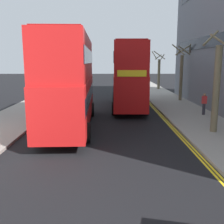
# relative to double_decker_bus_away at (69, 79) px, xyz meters

# --- Properties ---
(sidewalk_right) EXTENTS (4.00, 80.00, 0.14)m
(sidewalk_right) POSITION_rel_double_decker_bus_away_xyz_m (8.60, 0.57, -2.96)
(sidewalk_right) COLOR gray
(sidewalk_right) RESTS_ON ground
(sidewalk_left) EXTENTS (4.00, 80.00, 0.14)m
(sidewalk_left) POSITION_rel_double_decker_bus_away_xyz_m (-4.40, 0.57, -2.96)
(sidewalk_left) COLOR gray
(sidewalk_left) RESTS_ON ground
(kerb_line_outer) EXTENTS (0.10, 56.00, 0.01)m
(kerb_line_outer) POSITION_rel_double_decker_bus_away_xyz_m (6.50, -1.43, -3.03)
(kerb_line_outer) COLOR yellow
(kerb_line_outer) RESTS_ON ground
(kerb_line_inner) EXTENTS (0.10, 56.00, 0.01)m
(kerb_line_inner) POSITION_rel_double_decker_bus_away_xyz_m (6.34, -1.43, -3.03)
(kerb_line_inner) COLOR yellow
(kerb_line_inner) RESTS_ON ground
(double_decker_bus_away) EXTENTS (3.06, 10.88, 5.64)m
(double_decker_bus_away) POSITION_rel_double_decker_bus_away_xyz_m (0.00, 0.00, 0.00)
(double_decker_bus_away) COLOR red
(double_decker_bus_away) RESTS_ON ground
(double_decker_bus_oncoming) EXTENTS (2.96, 10.86, 5.64)m
(double_decker_bus_oncoming) POSITION_rel_double_decker_bus_away_xyz_m (4.11, 7.21, 0.00)
(double_decker_bus_oncoming) COLOR #B20F0F
(double_decker_bus_oncoming) RESTS_ON ground
(pedestrian_far) EXTENTS (0.34, 0.22, 1.62)m
(pedestrian_far) POSITION_rel_double_decker_bus_away_xyz_m (9.56, 3.20, -2.04)
(pedestrian_far) COLOR #2D2D38
(pedestrian_far) RESTS_ON sidewalk_right
(street_tree_near) EXTENTS (1.47, 1.51, 5.69)m
(street_tree_near) POSITION_rel_double_decker_bus_away_xyz_m (8.43, -1.69, -0.30)
(street_tree_near) COLOR #6B6047
(street_tree_near) RESTS_ON sidewalk_right
(street_tree_far) EXTENTS (1.72, 1.67, 5.42)m
(street_tree_far) POSITION_rel_double_decker_bus_away_xyz_m (9.57, 22.54, -0.42)
(street_tree_far) COLOR #6B6047
(street_tree_far) RESTS_ON sidewalk_right
(street_tree_distant) EXTENTS (2.06, 2.09, 5.67)m
(street_tree_distant) POSITION_rel_double_decker_bus_away_xyz_m (9.79, 10.93, -0.07)
(street_tree_distant) COLOR #6B6047
(street_tree_distant) RESTS_ON sidewalk_right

